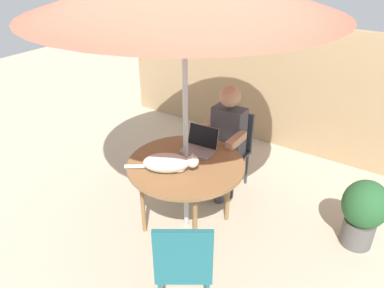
% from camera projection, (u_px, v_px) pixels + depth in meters
% --- Properties ---
extents(ground_plane, '(14.00, 14.00, 0.00)m').
position_uv_depth(ground_plane, '(186.00, 225.00, 3.66)').
color(ground_plane, '#BCAD93').
extents(fence_back, '(4.62, 0.08, 1.63)m').
position_uv_depth(fence_back, '(276.00, 87.00, 4.76)').
color(fence_back, tan).
rests_on(fence_back, ground).
extents(patio_table, '(1.07, 1.07, 0.73)m').
position_uv_depth(patio_table, '(186.00, 168.00, 3.33)').
color(patio_table, olive).
rests_on(patio_table, ground).
extents(chair_occupied, '(0.40, 0.40, 0.87)m').
position_uv_depth(chair_occupied, '(231.00, 144.00, 4.06)').
color(chair_occupied, '#33383F').
rests_on(chair_occupied, ground).
extents(chair_empty, '(0.55, 0.55, 0.87)m').
position_uv_depth(chair_empty, '(184.00, 261.00, 2.59)').
color(chair_empty, '#1E606B').
rests_on(chair_empty, ground).
extents(person_seated, '(0.48, 0.48, 1.21)m').
position_uv_depth(person_seated, '(225.00, 136.00, 3.86)').
color(person_seated, '#3F3F47').
rests_on(person_seated, ground).
extents(laptop, '(0.32, 0.27, 0.21)m').
position_uv_depth(laptop, '(201.00, 143.00, 3.50)').
color(laptop, gray).
rests_on(laptop, patio_table).
extents(cat, '(0.59, 0.37, 0.17)m').
position_uv_depth(cat, '(169.00, 163.00, 3.15)').
color(cat, silver).
rests_on(cat, patio_table).
extents(potted_plant_near_fence, '(0.40, 0.40, 0.68)m').
position_uv_depth(potted_plant_near_fence, '(364.00, 211.00, 3.26)').
color(potted_plant_near_fence, '#595654').
rests_on(potted_plant_near_fence, ground).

